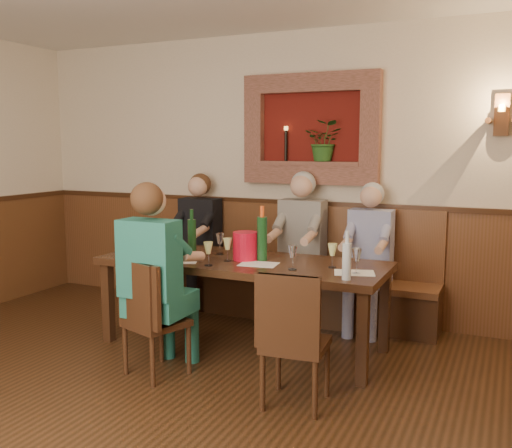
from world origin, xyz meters
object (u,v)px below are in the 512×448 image
Objects in this scene: person_bench_mid at (299,261)px; wine_bottle_green_a at (262,238)px; person_chair_front at (158,295)px; wine_bottle_green_b at (192,236)px; chair_near_right at (295,366)px; water_bottle at (347,260)px; bench at (284,284)px; chair_near_left at (155,342)px; person_bench_left at (196,253)px; spittoon_bucket at (245,246)px; person_bench_right at (368,271)px; dining_table at (243,268)px.

person_bench_mid is 3.20× the size of wine_bottle_green_a.
person_chair_front is 0.89m from wine_bottle_green_b.
water_bottle reaches higher than chair_near_right.
chair_near_left is at bearing -100.51° from bench.
chair_near_left is 0.61× the size of person_chair_front.
person_bench_left reaches higher than spittoon_bucket.
person_bench_left is 1.40m from wine_bottle_green_a.
bench is at bearing 91.42° from spittoon_bucket.
person_bench_mid is at bearing 48.85° from wine_bottle_green_b.
person_bench_mid is at bearing -0.07° from person_bench_left.
water_bottle is at bearing 18.83° from person_chair_front.
wine_bottle_green_a is at bearing 0.76° from wine_bottle_green_b.
wine_bottle_green_b is 1.54m from water_bottle.
person_bench_right is 3.44× the size of wine_bottle_green_b.
person_bench_right is (0.67, 0.00, -0.04)m from person_bench_mid.
chair_near_right is 2.30× the size of wine_bottle_green_b.
dining_table is 1.27m from person_bench_left.
wine_bottle_green_a is (-0.64, 0.90, 0.68)m from chair_near_right.
chair_near_right is at bearing -47.13° from dining_table.
chair_near_right is 2.45m from person_bench_left.
dining_table is 0.31m from wine_bottle_green_a.
dining_table is at bearing -3.96° from wine_bottle_green_b.
wine_bottle_green_b is (-1.37, -0.80, 0.35)m from person_bench_right.
person_bench_mid reaches higher than chair_near_left.
chair_near_right is 0.84m from water_bottle.
spittoon_bucket is 1.02m from water_bottle.
wine_bottle_green_b reaches higher than water_bottle.
person_chair_front reaches higher than spittoon_bucket.
person_chair_front reaches higher than chair_near_right.
person_bench_left is at bearing 130.51° from chair_near_right.
bench reaches higher than water_bottle.
person_bench_mid is at bearing -29.12° from bench.
person_bench_left is at bearing 118.41° from wine_bottle_green_b.
chair_near_left is 0.97× the size of chair_near_right.
person_bench_right is 1.62m from wine_bottle_green_b.
person_chair_front is at bearing -113.81° from spittoon_bucket.
person_bench_left reaches higher than bench.
wine_bottle_green_a is (0.16, 0.04, 0.27)m from dining_table.
bench is 1.77m from person_chair_front.
person_bench_right reaches higher than dining_table.
bench is at bearing 173.11° from person_bench_right.
water_bottle is at bearing 64.96° from chair_near_right.
chair_near_left is 0.65× the size of person_bench_right.
wine_bottle_green_a is (0.16, -0.90, 0.61)m from bench.
wine_bottle_green_a reaches higher than dining_table.
wine_bottle_green_a is (0.13, 0.04, 0.07)m from spittoon_bucket.
chair_near_left is 2.06m from person_bench_right.
water_bottle reaches higher than chair_near_left.
chair_near_left is 2.48× the size of water_bottle.
wine_bottle_green_b is at bearing 140.42° from chair_near_right.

